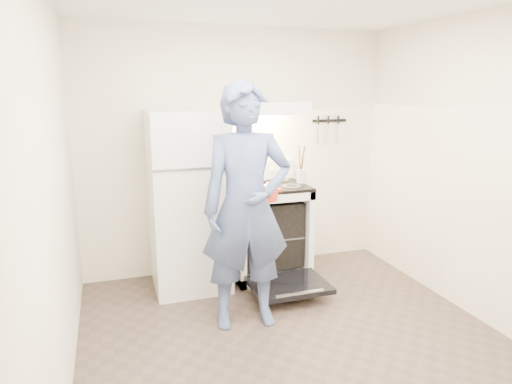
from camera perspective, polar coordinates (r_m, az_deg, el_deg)
floor at (r=3.57m, az=6.11°, el=-19.38°), size 3.60×3.60×0.00m
back_wall at (r=4.76m, az=-2.43°, el=5.04°), size 3.20×0.02×2.50m
refrigerator at (r=4.37m, az=-8.47°, el=-1.14°), size 0.70×0.70×1.70m
stove_body at (r=4.70m, az=1.45°, el=-4.95°), size 0.76×0.65×0.92m
cooktop at (r=4.58m, az=1.48°, el=0.72°), size 0.76×0.65×0.03m
backsplash at (r=4.82m, az=0.35°, el=2.74°), size 0.76×0.07×0.20m
oven_door at (r=4.30m, az=4.13°, el=-11.52°), size 0.70×0.54×0.04m
oven_rack at (r=4.71m, az=1.45°, el=-5.18°), size 0.60×0.52×0.01m
range_hood at (r=4.55m, az=1.22°, el=10.50°), size 0.76×0.50×0.12m
knife_strip at (r=5.10m, az=9.16°, el=8.80°), size 0.40×0.02×0.03m
pizza_stone at (r=4.61m, az=1.21°, el=-5.38°), size 0.33×0.33×0.02m
tea_kettle at (r=4.58m, az=-1.31°, el=2.74°), size 0.23×0.19×0.29m
utensil_jar at (r=4.55m, az=5.67°, el=2.00°), size 0.11×0.11×0.13m
person at (r=3.59m, az=-1.19°, el=-2.01°), size 0.75×0.52×1.96m
dutch_oven at (r=3.92m, az=0.96°, el=-0.18°), size 0.32×0.25×0.21m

